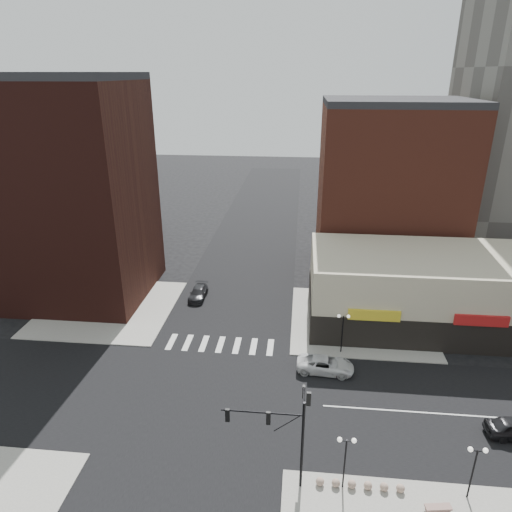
{
  "coord_description": "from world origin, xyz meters",
  "views": [
    {
      "loc": [
        7.53,
        -30.88,
        25.78
      ],
      "look_at": [
        3.82,
        5.5,
        11.0
      ],
      "focal_mm": 32.0,
      "sensor_mm": 36.0,
      "label": 1
    }
  ],
  "objects_px": {
    "street_lamp_se_b": "(476,460)",
    "traffic_signal": "(288,423)",
    "street_lamp_se_a": "(346,450)",
    "white_suv": "(325,365)",
    "dark_sedan_north": "(198,293)",
    "street_lamp_ne": "(343,324)",
    "stone_bench": "(438,508)"
  },
  "relations": [
    {
      "from": "street_lamp_se_b",
      "to": "traffic_signal",
      "type": "bearing_deg",
      "value": 179.18
    },
    {
      "from": "street_lamp_se_a",
      "to": "white_suv",
      "type": "distance_m",
      "value": 13.07
    },
    {
      "from": "street_lamp_se_b",
      "to": "white_suv",
      "type": "relative_size",
      "value": 0.79
    },
    {
      "from": "white_suv",
      "to": "dark_sedan_north",
      "type": "xyz_separation_m",
      "value": [
        -14.92,
        13.39,
        -0.07
      ]
    },
    {
      "from": "street_lamp_ne",
      "to": "dark_sedan_north",
      "type": "height_order",
      "value": "street_lamp_ne"
    },
    {
      "from": "stone_bench",
      "to": "street_lamp_se_a",
      "type": "bearing_deg",
      "value": 159.27
    },
    {
      "from": "street_lamp_se_a",
      "to": "street_lamp_se_b",
      "type": "relative_size",
      "value": 1.0
    },
    {
      "from": "traffic_signal",
      "to": "dark_sedan_north",
      "type": "bearing_deg",
      "value": 114.43
    },
    {
      "from": "traffic_signal",
      "to": "stone_bench",
      "type": "distance_m",
      "value": 10.75
    },
    {
      "from": "dark_sedan_north",
      "to": "stone_bench",
      "type": "distance_m",
      "value": 34.8
    },
    {
      "from": "traffic_signal",
      "to": "white_suv",
      "type": "distance_m",
      "value": 13.68
    },
    {
      "from": "street_lamp_se_a",
      "to": "street_lamp_ne",
      "type": "bearing_deg",
      "value": 86.42
    },
    {
      "from": "dark_sedan_north",
      "to": "stone_bench",
      "type": "relative_size",
      "value": 2.66
    },
    {
      "from": "street_lamp_ne",
      "to": "street_lamp_se_a",
      "type": "bearing_deg",
      "value": -93.58
    },
    {
      "from": "street_lamp_ne",
      "to": "stone_bench",
      "type": "height_order",
      "value": "street_lamp_ne"
    },
    {
      "from": "white_suv",
      "to": "stone_bench",
      "type": "distance_m",
      "value": 15.47
    },
    {
      "from": "street_lamp_se_a",
      "to": "street_lamp_se_b",
      "type": "distance_m",
      "value": 8.0
    },
    {
      "from": "street_lamp_se_a",
      "to": "street_lamp_se_b",
      "type": "height_order",
      "value": "same"
    },
    {
      "from": "street_lamp_se_b",
      "to": "stone_bench",
      "type": "xyz_separation_m",
      "value": [
        -2.17,
        -1.23,
        -2.97
      ]
    },
    {
      "from": "traffic_signal",
      "to": "white_suv",
      "type": "bearing_deg",
      "value": 76.22
    },
    {
      "from": "traffic_signal",
      "to": "street_lamp_ne",
      "type": "bearing_deg",
      "value": 73.25
    },
    {
      "from": "traffic_signal",
      "to": "dark_sedan_north",
      "type": "relative_size",
      "value": 1.71
    },
    {
      "from": "dark_sedan_north",
      "to": "street_lamp_se_b",
      "type": "bearing_deg",
      "value": -47.81
    },
    {
      "from": "traffic_signal",
      "to": "stone_bench",
      "type": "bearing_deg",
      "value": -8.3
    },
    {
      "from": "street_lamp_se_a",
      "to": "dark_sedan_north",
      "type": "distance_m",
      "value": 30.59
    },
    {
      "from": "traffic_signal",
      "to": "street_lamp_se_a",
      "type": "xyz_separation_m",
      "value": [
        3.76,
        -0.17,
        -1.67
      ]
    },
    {
      "from": "traffic_signal",
      "to": "street_lamp_ne",
      "type": "distance_m",
      "value": 16.62
    },
    {
      "from": "street_lamp_ne",
      "to": "traffic_signal",
      "type": "bearing_deg",
      "value": -106.75
    },
    {
      "from": "street_lamp_se_b",
      "to": "stone_bench",
      "type": "bearing_deg",
      "value": -150.4
    },
    {
      "from": "street_lamp_se_a",
      "to": "street_lamp_se_b",
      "type": "xyz_separation_m",
      "value": [
        8.0,
        0.0,
        0.0
      ]
    },
    {
      "from": "street_lamp_se_a",
      "to": "stone_bench",
      "type": "xyz_separation_m",
      "value": [
        5.83,
        -1.23,
        -2.97
      ]
    },
    {
      "from": "traffic_signal",
      "to": "dark_sedan_north",
      "type": "xyz_separation_m",
      "value": [
        -11.82,
        26.03,
        -4.3
      ]
    }
  ]
}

